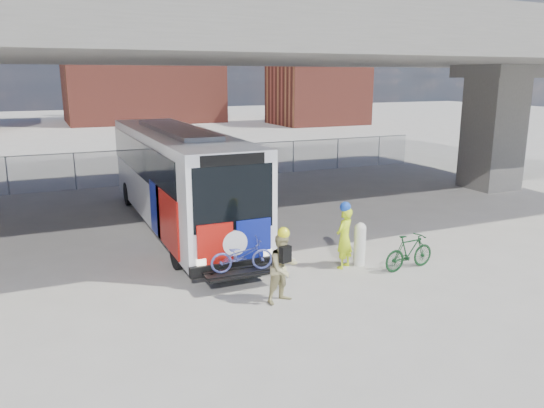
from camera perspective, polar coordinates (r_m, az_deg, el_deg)
ground at (r=17.67m, az=-0.80°, el=-4.44°), size 160.00×160.00×0.00m
bus at (r=19.73m, az=-10.17°, el=3.56°), size 2.67×12.94×3.69m
overpass at (r=20.57m, az=-5.47°, el=16.52°), size 40.00×16.00×7.95m
chainlink_fence at (r=28.52m, az=-10.44°, el=5.20°), size 30.00×0.06×30.00m
brick_buildings at (r=64.15m, az=-17.52°, el=12.92°), size 54.00×22.00×12.00m
smokestack at (r=73.74m, az=-8.19°, el=18.92°), size 2.20×2.20×25.00m
bollard at (r=15.87m, az=9.43°, el=-4.10°), size 0.34×0.34×1.30m
cyclist_hivis at (r=15.51m, az=7.79°, el=-3.46°), size 0.79×0.70×1.99m
cyclist_tan at (r=13.10m, az=1.23°, el=-6.79°), size 1.00×0.86×1.93m
bike_parked at (r=15.87m, az=14.55°, el=-5.02°), size 1.79×0.64×1.05m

